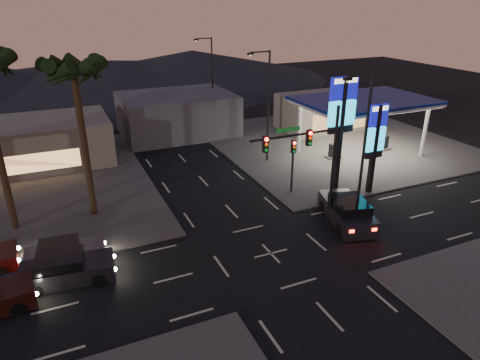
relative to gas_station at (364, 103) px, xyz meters
name	(u,v)px	position (x,y,z in m)	size (l,w,h in m)	color
ground	(271,253)	(-16.00, -12.00, -5.08)	(140.00, 140.00, 0.00)	black
corner_lot_ne	(334,142)	(0.00, 4.00, -5.02)	(24.00, 24.00, 0.12)	#47443F
gas_station	(364,103)	(0.00, 0.00, 0.00)	(12.20, 8.20, 5.47)	silver
convenience_store	(324,112)	(2.00, 9.00, -3.08)	(10.00, 6.00, 4.00)	#726B5B
pylon_sign_tall	(342,113)	(-7.50, -6.50, 1.31)	(2.20, 0.35, 9.00)	black
pylon_sign_short	(376,136)	(-5.00, -7.50, -0.42)	(1.60, 0.35, 7.00)	black
traffic_signal_mast	(312,152)	(-12.24, -10.01, 0.15)	(6.10, 0.39, 8.00)	black
pedestal_signal	(293,158)	(-10.50, -5.02, -2.16)	(0.32, 0.39, 4.30)	black
streetlight_near	(362,143)	(-9.21, -11.00, 0.64)	(2.14, 0.25, 10.00)	black
streetlight_mid	(266,101)	(-9.21, 2.00, 0.64)	(2.14, 0.25, 10.00)	black
streetlight_far	(211,76)	(-9.21, 16.00, 0.64)	(2.14, 0.25, 10.00)	black
palm_a	(74,79)	(-25.00, -2.50, 4.35)	(4.41, 4.41, 10.86)	black
building_far_west	(16,145)	(-30.00, 10.00, -3.08)	(16.00, 8.00, 4.00)	#726B5B
building_far_mid	(177,114)	(-14.00, 14.00, -2.88)	(12.00, 9.00, 4.40)	#4C4C51
hill_right	(192,64)	(-1.00, 48.00, -2.58)	(50.00, 50.00, 5.00)	black
hill_center	(111,72)	(-16.00, 48.00, -3.08)	(60.00, 60.00, 4.00)	black
car_lane_a_front	(66,269)	(-27.25, -9.92, -4.34)	(5.07, 2.55, 1.60)	black
car_lane_b_front	(64,254)	(-27.25, -8.13, -4.41)	(4.54, 2.17, 1.44)	#525355
suv_station	(347,211)	(-9.52, -10.69, -4.24)	(3.64, 5.81, 1.81)	black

